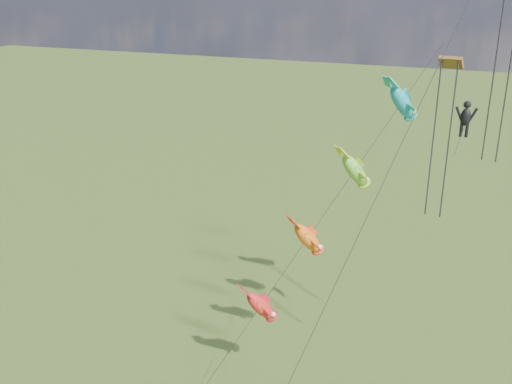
% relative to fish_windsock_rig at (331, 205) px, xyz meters
% --- Properties ---
extents(fish_windsock_rig, '(10.52, 12.16, 19.55)m').
position_rel_fish_windsock_rig_xyz_m(fish_windsock_rig, '(0.00, 0.00, 0.00)').
color(fish_windsock_rig, brown).
rests_on(fish_windsock_rig, ground).
extents(parafoil_rig, '(9.30, 15.44, 27.48)m').
position_rel_fish_windsock_rig_xyz_m(parafoil_rig, '(6.46, -1.22, 6.27)').
color(parafoil_rig, brown).
rests_on(parafoil_rig, ground).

